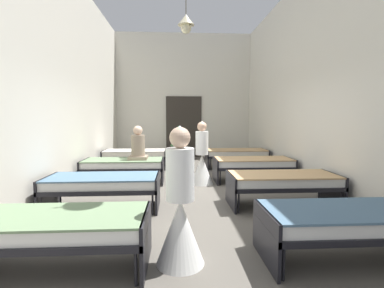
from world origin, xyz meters
TOP-DOWN VIEW (x-y plane):
  - ground_plane at (0.00, 0.00)m, footprint 5.84×11.30m
  - room_shell at (0.00, 1.16)m, footprint 5.64×10.90m
  - bed_left_row_0 at (-1.57, -2.85)m, footprint 1.90×0.84m
  - bed_right_row_0 at (1.57, -2.85)m, footprint 1.90×0.84m
  - bed_left_row_1 at (-1.57, -0.95)m, footprint 1.90×0.84m
  - bed_right_row_1 at (1.57, -0.95)m, footprint 1.90×0.84m
  - bed_left_row_2 at (-1.57, 0.95)m, footprint 1.90×0.84m
  - bed_right_row_2 at (1.57, 0.95)m, footprint 1.90×0.84m
  - bed_left_row_3 at (-1.57, 2.85)m, footprint 1.90×0.84m
  - bed_right_row_3 at (1.57, 2.85)m, footprint 1.90×0.84m
  - nurse_near_aisle at (0.29, 0.75)m, footprint 0.52×0.52m
  - nurse_mid_aisle at (-0.28, -2.83)m, footprint 0.52×0.52m
  - patient_seated_primary at (-1.22, 0.94)m, footprint 0.44×0.44m
  - potted_plant at (-0.24, 4.34)m, footprint 0.57×0.57m

SIDE VIEW (x-z plane):
  - ground_plane at x=0.00m, z-range -0.10..0.00m
  - bed_left_row_0 at x=-1.57m, z-range 0.15..0.73m
  - bed_right_row_0 at x=1.57m, z-range 0.15..0.73m
  - bed_left_row_1 at x=-1.57m, z-range 0.15..0.73m
  - bed_right_row_1 at x=1.57m, z-range 0.15..0.73m
  - bed_left_row_2 at x=-1.57m, z-range 0.15..0.73m
  - bed_right_row_2 at x=1.57m, z-range 0.15..0.73m
  - bed_left_row_3 at x=-1.57m, z-range 0.15..0.73m
  - bed_right_row_3 at x=1.57m, z-range 0.15..0.73m
  - nurse_near_aisle at x=0.29m, z-range -0.21..1.27m
  - nurse_mid_aisle at x=-0.28m, z-range -0.21..1.27m
  - potted_plant at x=-0.24m, z-range 0.18..1.47m
  - patient_seated_primary at x=-1.22m, z-range 0.47..1.27m
  - room_shell at x=0.00m, z-range 0.00..4.83m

